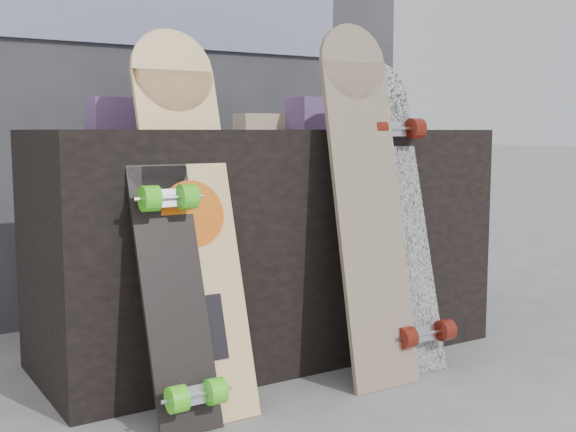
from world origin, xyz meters
TOP-DOWN VIEW (x-y plane):
  - ground at (0.00, 0.00)m, footprint 60.00×60.00m
  - vendor_table at (0.00, 0.50)m, footprint 1.60×0.60m
  - booth at (0.00, 1.35)m, footprint 2.40×0.22m
  - merch_box_purple at (-0.53, 0.54)m, footprint 0.18×0.12m
  - merch_box_small at (0.22, 0.57)m, footprint 0.14×0.14m
  - merch_box_flat at (0.09, 0.68)m, footprint 0.22×0.10m
  - longboard_geisha at (-0.45, 0.17)m, footprint 0.25×0.33m
  - longboard_celtic at (0.12, 0.10)m, footprint 0.25×0.24m
  - longboard_cascadia at (0.29, 0.14)m, footprint 0.24×0.33m
  - skateboard_dark at (-0.54, 0.09)m, footprint 0.18×0.32m

SIDE VIEW (x-z plane):
  - ground at x=0.00m, z-range 0.00..0.00m
  - skateboard_dark at x=-0.54m, z-range 0.01..0.79m
  - vendor_table at x=0.00m, z-range 0.00..0.80m
  - longboard_cascadia at x=0.29m, z-range 0.02..1.05m
  - longboard_geisha at x=-0.45m, z-range 0.03..1.13m
  - longboard_celtic at x=0.12m, z-range 0.04..1.17m
  - merch_box_flat at x=0.09m, z-range 0.80..0.86m
  - merch_box_purple at x=-0.53m, z-range 0.80..0.90m
  - merch_box_small at x=0.22m, z-range 0.80..0.92m
  - booth at x=0.00m, z-range 0.00..2.20m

